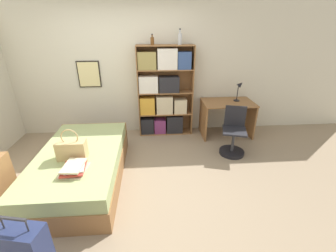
# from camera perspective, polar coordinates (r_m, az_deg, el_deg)

# --- Properties ---
(ground_plane) EXTENTS (14.00, 14.00, 0.00)m
(ground_plane) POSITION_cam_1_polar(r_m,az_deg,el_deg) (3.58, -10.98, -12.70)
(ground_plane) COLOR gray
(wall_back) EXTENTS (10.00, 0.09, 2.60)m
(wall_back) POSITION_cam_1_polar(r_m,az_deg,el_deg) (4.65, -10.16, 13.76)
(wall_back) COLOR beige
(wall_back) RESTS_ON ground_plane
(bed) EXTENTS (1.15, 2.03, 0.48)m
(bed) POSITION_cam_1_polar(r_m,az_deg,el_deg) (3.59, -21.09, -9.34)
(bed) COLOR olive
(bed) RESTS_ON ground_plane
(handbag) EXTENTS (0.38, 0.18, 0.43)m
(handbag) POSITION_cam_1_polar(r_m,az_deg,el_deg) (3.27, -23.24, -5.46)
(handbag) COLOR tan
(handbag) RESTS_ON bed
(book_stack_on_bed) EXTENTS (0.33, 0.39, 0.09)m
(book_stack_on_bed) POSITION_cam_1_polar(r_m,az_deg,el_deg) (3.04, -22.72, -9.82)
(book_stack_on_bed) COLOR beige
(book_stack_on_bed) RESTS_ON bed
(bookcase) EXTENTS (1.09, 0.29, 1.79)m
(bookcase) POSITION_cam_1_polar(r_m,az_deg,el_deg) (4.54, -1.30, 8.33)
(bookcase) COLOR olive
(bookcase) RESTS_ON ground_plane
(bottle_green) EXTENTS (0.07, 0.07, 0.19)m
(bottle_green) POSITION_cam_1_polar(r_m,az_deg,el_deg) (4.34, -4.02, 20.80)
(bottle_green) COLOR brown
(bottle_green) RESTS_ON bookcase
(bottle_brown) EXTENTS (0.08, 0.08, 0.28)m
(bottle_brown) POSITION_cam_1_polar(r_m,az_deg,el_deg) (4.38, 3.03, 21.30)
(bottle_brown) COLOR #B7BCC1
(bottle_brown) RESTS_ON bookcase
(desk) EXTENTS (1.01, 0.66, 0.72)m
(desk) POSITION_cam_1_polar(r_m,az_deg,el_deg) (4.74, 14.73, 3.30)
(desk) COLOR olive
(desk) RESTS_ON ground_plane
(desk_lamp) EXTENTS (0.17, 0.12, 0.41)m
(desk_lamp) POSITION_cam_1_polar(r_m,az_deg,el_deg) (4.71, 17.72, 9.27)
(desk_lamp) COLOR black
(desk_lamp) RESTS_ON desk
(desk_chair) EXTENTS (0.49, 0.49, 0.84)m
(desk_chair) POSITION_cam_1_polar(r_m,az_deg,el_deg) (4.16, 16.19, -3.15)
(desk_chair) COLOR black
(desk_chair) RESTS_ON ground_plane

